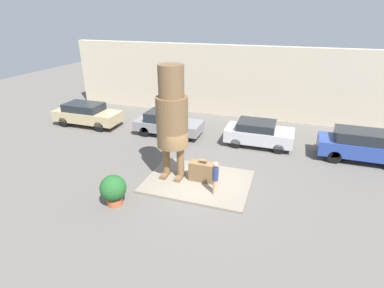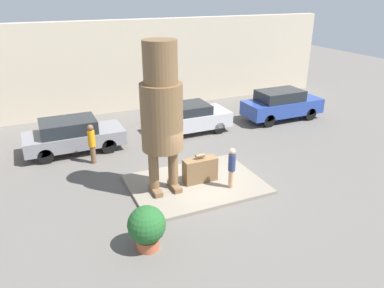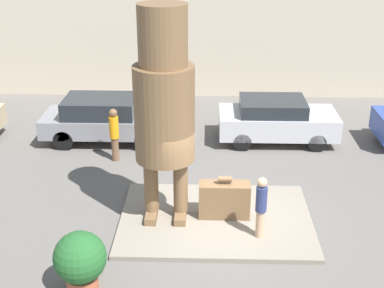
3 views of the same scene
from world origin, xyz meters
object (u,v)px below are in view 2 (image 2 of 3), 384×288
parked_car_grey (73,135)px  planter_pot (147,227)px  giant_suitcase (200,170)px  parked_car_silver (190,117)px  parked_car_blue (282,104)px  tourist (232,166)px  worker_hivis (92,142)px  statue_figure (162,107)px

parked_car_grey → planter_pot: bearing=-83.4°
giant_suitcase → parked_car_grey: (-3.99, 5.19, 0.23)m
parked_car_silver → parked_car_grey: bearing=-178.7°
parked_car_silver → planter_pot: (-4.98, -8.23, -0.06)m
parked_car_blue → planter_pot: size_ratio=3.35×
planter_pot → tourist: bearing=26.7°
planter_pot → giant_suitcase: bearing=43.4°
parked_car_grey → worker_hivis: worker_hivis is taller
planter_pot → statue_figure: bearing=61.3°
tourist → worker_hivis: bearing=133.4°
statue_figure → parked_car_blue: (9.00, 5.06, -2.37)m
tourist → planter_pot: (-3.90, -1.96, -0.25)m
parked_car_grey → parked_car_silver: (5.91, 0.14, -0.02)m
tourist → parked_car_blue: (6.67, 5.96, -0.08)m
parked_car_grey → worker_hivis: (0.58, -1.63, 0.13)m
parked_car_silver → worker_hivis: 5.62m
tourist → parked_car_silver: tourist is taller
parked_car_grey → parked_car_blue: (11.50, -0.17, 0.09)m
planter_pot → parked_car_silver: bearing=58.8°
statue_figure → parked_car_silver: statue_figure is taller
statue_figure → planter_pot: statue_figure is taller
giant_suitcase → parked_car_blue: parked_car_blue is taller
statue_figure → worker_hivis: bearing=118.0°
giant_suitcase → parked_car_silver: 5.67m
giant_suitcase → parked_car_silver: parked_car_silver is taller
statue_figure → tourist: (2.33, -0.89, -2.29)m
worker_hivis → giant_suitcase: bearing=-46.3°
statue_figure → worker_hivis: statue_figure is taller
statue_figure → giant_suitcase: size_ratio=4.14×
parked_car_grey → planter_pot: (0.93, -8.09, -0.09)m
parked_car_silver → giant_suitcase: bearing=-109.8°
tourist → parked_car_grey: 7.80m
giant_suitcase → tourist: 1.31m
statue_figure → planter_pot: 4.13m
statue_figure → parked_car_blue: size_ratio=1.19×
statue_figure → parked_car_blue: statue_figure is taller
parked_car_blue → planter_pot: (-10.57, -7.92, -0.17)m
parked_car_grey → planter_pot: 8.14m
parked_car_blue → parked_car_grey: bearing=179.2°
giant_suitcase → parked_car_silver: (1.92, 5.33, 0.21)m
tourist → parked_car_blue: size_ratio=0.35×
giant_suitcase → tourist: bearing=-48.0°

